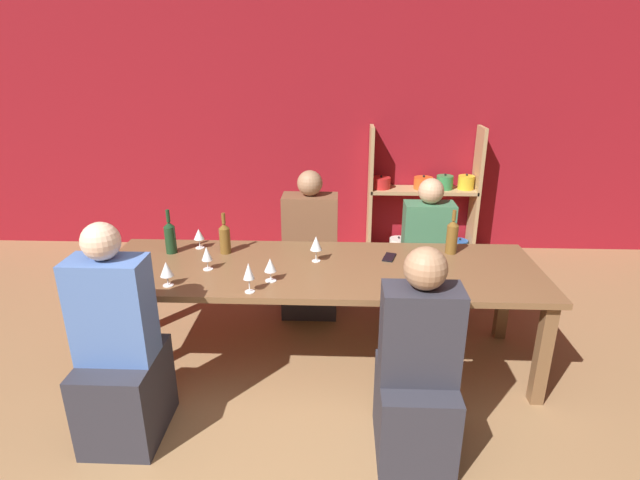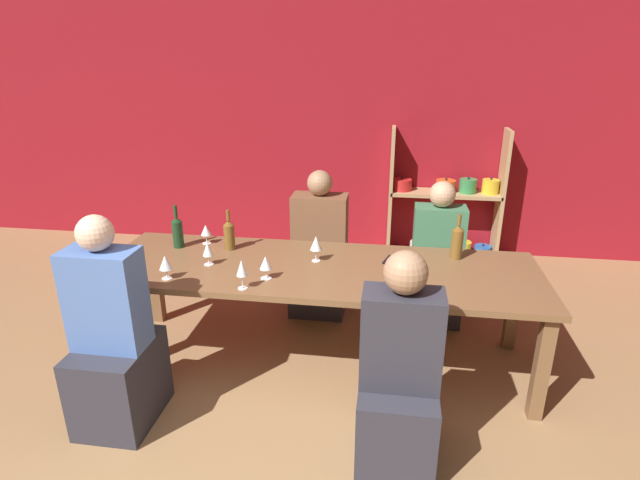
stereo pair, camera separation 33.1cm
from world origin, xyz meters
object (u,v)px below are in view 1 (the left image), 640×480
(wine_bottle_green, at_px, (225,238))
(cell_phone, at_px, (389,257))
(wine_bottle_amber, at_px, (170,237))
(wine_bottle_dark, at_px, (452,236))
(dining_table, at_px, (319,276))
(wine_glass_red_c, at_px, (199,235))
(wine_glass_empty_b, at_px, (316,244))
(shelf_unit, at_px, (424,209))
(person_far_b, at_px, (310,260))
(wine_glass_white_a, at_px, (166,270))
(person_near_a, at_px, (416,382))
(person_near_b, at_px, (121,362))
(wine_glass_empty_a, at_px, (249,272))
(wine_glass_red_b, at_px, (270,266))
(person_far_a, at_px, (425,264))
(wine_glass_red_a, at_px, (207,254))

(wine_bottle_green, bearing_deg, cell_phone, -2.41)
(wine_bottle_amber, bearing_deg, wine_bottle_dark, 2.16)
(dining_table, height_order, wine_bottle_amber, wine_bottle_amber)
(wine_glass_red_c, height_order, cell_phone, wine_glass_red_c)
(wine_glass_empty_b, bearing_deg, shelf_unit, 62.43)
(wine_bottle_amber, distance_m, person_far_b, 1.20)
(shelf_unit, relative_size, wine_glass_white_a, 8.84)
(person_near_a, relative_size, person_near_b, 0.94)
(dining_table, distance_m, wine_glass_empty_a, 0.59)
(person_near_a, bearing_deg, wine_glass_red_c, 141.73)
(wine_glass_empty_a, distance_m, person_near_b, 0.85)
(wine_glass_white_a, distance_m, wine_glass_red_c, 0.62)
(cell_phone, bearing_deg, person_far_b, 131.57)
(wine_bottle_green, xyz_separation_m, person_near_b, (-0.38, -0.96, -0.37))
(wine_glass_red_b, relative_size, person_near_b, 0.12)
(wine_glass_red_b, bearing_deg, dining_table, 38.40)
(wine_bottle_amber, distance_m, cell_phone, 1.53)
(shelf_unit, height_order, person_near_b, shelf_unit)
(wine_glass_empty_a, height_order, person_near_b, person_near_b)
(person_far_a, xyz_separation_m, person_near_b, (-1.89, -1.55, 0.05))
(wine_glass_red_b, xyz_separation_m, cell_phone, (0.76, 0.40, -0.10))
(wine_bottle_dark, relative_size, wine_glass_empty_a, 1.70)
(wine_bottle_amber, relative_size, person_near_b, 0.25)
(person_far_a, bearing_deg, person_near_b, 39.28)
(shelf_unit, distance_m, wine_glass_empty_b, 2.29)
(wine_bottle_dark, bearing_deg, person_near_a, -108.74)
(wine_glass_empty_a, bearing_deg, wine_glass_red_a, 136.15)
(person_near_a, bearing_deg, wine_glass_red_a, 149.54)
(person_far_b, bearing_deg, wine_glass_red_b, 80.28)
(wine_glass_white_a, xyz_separation_m, wine_glass_red_c, (0.03, 0.62, -0.00))
(shelf_unit, xyz_separation_m, person_far_a, (-0.18, -1.30, -0.08))
(shelf_unit, distance_m, person_far_a, 1.32)
(wine_glass_red_b, height_order, person_near_a, person_near_a)
(shelf_unit, distance_m, wine_glass_red_c, 2.64)
(wine_glass_empty_b, xyz_separation_m, wine_glass_red_b, (-0.26, -0.32, -0.03))
(wine_bottle_green, bearing_deg, wine_glass_red_a, -100.31)
(shelf_unit, distance_m, cell_phone, 2.02)
(wine_glass_red_c, distance_m, person_far_b, 1.01)
(wine_bottle_amber, height_order, wine_glass_white_a, wine_bottle_amber)
(person_far_b, bearing_deg, wine_bottle_amber, 33.41)
(wine_glass_empty_b, height_order, person_far_b, person_far_b)
(wine_glass_red_c, bearing_deg, wine_glass_empty_a, -55.08)
(wine_bottle_dark, height_order, person_near_b, person_near_b)
(wine_glass_red_a, bearing_deg, wine_glass_empty_b, 13.43)
(wine_bottle_dark, bearing_deg, person_near_b, -152.38)
(cell_phone, xyz_separation_m, person_near_b, (-1.52, -0.92, -0.27))
(dining_table, distance_m, wine_bottle_amber, 1.09)
(wine_glass_red_a, bearing_deg, wine_glass_white_a, -126.00)
(wine_glass_empty_a, xyz_separation_m, person_near_b, (-0.66, -0.36, -0.39))
(wine_bottle_green, height_order, wine_glass_empty_b, wine_bottle_green)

